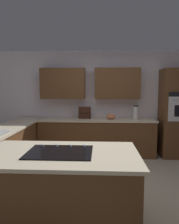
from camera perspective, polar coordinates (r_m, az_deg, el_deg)
name	(u,v)px	position (r m, az deg, el deg)	size (l,w,h in m)	color
ground_plane	(101,187)	(3.76, 3.08, -19.61)	(14.00, 14.00, 0.00)	#9E937F
wall_back	(98,97)	(5.42, 2.33, 4.06)	(6.00, 0.44, 2.60)	silver
lower_cabinets_back	(97,138)	(5.24, 1.94, -7.01)	(2.80, 0.60, 0.86)	brown
countertop_back	(97,120)	(5.15, 1.96, -2.14)	(2.84, 0.64, 0.04)	beige
lower_cabinets_side	(8,151)	(4.49, -21.21, -9.78)	(0.60, 2.90, 0.86)	brown
countertop_side	(7,128)	(4.39, -21.45, -4.12)	(0.64, 2.94, 0.04)	beige
island_base	(60,191)	(2.71, -7.91, -20.40)	(1.77, 0.98, 0.86)	brown
island_top	(60,154)	(2.54, -8.07, -11.30)	(1.85, 1.06, 0.04)	beige
wall_oven	(178,113)	(5.46, 22.91, -0.30)	(0.80, 0.66, 2.11)	brown
cooktop	(60,152)	(2.54, -8.06, -10.67)	(0.76, 0.56, 0.03)	black
blender	(136,113)	(5.21, 12.48, -0.37)	(0.15, 0.15, 0.34)	beige
mixing_bowl	(111,116)	(5.15, 5.86, -1.21)	(0.24, 0.24, 0.13)	#CC724C
spice_rack	(85,113)	(5.22, -1.31, -0.19)	(0.30, 0.11, 0.29)	#381E14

